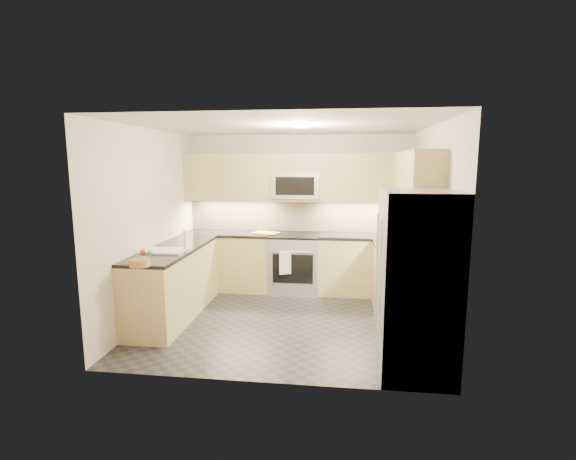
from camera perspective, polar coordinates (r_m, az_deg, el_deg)
The scene contains 35 objects.
floor at distance 5.64m, azimuth -0.45°, elevation -12.19°, with size 3.60×3.20×0.00m, color black.
ceiling at distance 5.27m, azimuth -0.48°, elevation 14.02°, with size 3.60×3.20×0.02m, color beige.
wall_back at distance 6.89m, azimuth 1.28°, elevation 2.47°, with size 3.60×0.02×2.50m, color beige.
wall_front at distance 3.76m, azimuth -3.66°, elevation -3.22°, with size 3.60×0.02×2.50m, color beige.
wall_left at distance 5.83m, azimuth -18.30°, elevation 0.77°, with size 0.02×3.20×2.50m, color beige.
wall_right at distance 5.38m, azimuth 18.89°, elevation 0.08°, with size 0.02×3.20×2.50m, color beige.
base_cab_back_left at distance 6.93m, azimuth -8.02°, elevation -4.29°, with size 1.42×0.60×0.90m, color tan.
base_cab_back_right at distance 6.71m, azimuth 10.32°, elevation -4.80°, with size 1.42×0.60×0.90m, color tan.
base_cab_right at distance 5.65m, azimuth 15.15°, elevation -7.65°, with size 0.60×1.70×0.90m, color tan.
base_cab_peninsula at distance 5.87m, azimuth -15.24°, elevation -7.01°, with size 0.60×2.00×0.90m, color tan.
countertop_back_left at distance 6.84m, azimuth -8.11°, elevation -0.46°, with size 1.42×0.63×0.04m, color black.
countertop_back_right at distance 6.62m, azimuth 10.44°, elevation -0.85°, with size 1.42×0.63×0.04m, color black.
countertop_right at distance 5.54m, azimuth 15.36°, elevation -2.99°, with size 0.63×1.70×0.04m, color black.
countertop_peninsula at distance 5.76m, azimuth -15.43°, elevation -2.52°, with size 0.63×2.00×0.04m, color black.
upper_cab_back at distance 6.67m, azimuth 1.15°, elevation 7.21°, with size 3.60×0.35×0.75m, color tan.
upper_cab_right at distance 5.57m, azimuth 16.85°, elevation 6.42°, with size 0.35×1.95×0.75m, color tan.
backsplash_back at distance 6.89m, azimuth 1.27°, elevation 2.01°, with size 3.60×0.01×0.51m, color tan.
backsplash_right at distance 5.83m, azimuth 17.93°, elevation 0.25°, with size 0.01×2.30×0.51m, color tan.
gas_range at distance 6.71m, azimuth 0.97°, elevation -4.61°, with size 0.76×0.65×0.91m, color #9EA1A6.
range_cooktop at distance 6.62m, azimuth 0.99°, elevation -0.74°, with size 0.76×0.65×0.03m, color black.
oven_door_glass at distance 6.39m, azimuth 0.66°, elevation -5.35°, with size 0.62×0.02×0.45m, color black.
oven_handle at distance 6.31m, azimuth 0.64°, elevation -3.03°, with size 0.02×0.02×0.60m, color #B2B5BA.
microwave at distance 6.65m, azimuth 1.12°, elevation 6.12°, with size 0.76×0.40×0.40m, color #ACAEB5.
microwave_door at distance 6.45m, azimuth 0.93°, elevation 6.03°, with size 0.60×0.01×0.28m, color black.
refrigerator at distance 4.29m, azimuth 17.15°, elevation -6.88°, with size 0.70×0.90×1.80m, color #A8ABB1.
fridge_handle_left at distance 4.05m, azimuth 12.42°, elevation -6.88°, with size 0.02×0.02×1.20m, color #B2B5BA.
fridge_handle_right at distance 4.40m, azimuth 12.00°, elevation -5.59°, with size 0.02×0.02×1.20m, color #B2B5BA.
sink_basin at distance 5.54m, azimuth -16.40°, elevation -3.44°, with size 0.52×0.38×0.16m, color white.
faucet at distance 5.41m, azimuth -13.96°, elevation -1.48°, with size 0.03×0.03×0.28m, color silver.
utensil_bowl at distance 6.49m, azimuth 14.18°, elevation -0.20°, with size 0.31×0.31×0.18m, color #51BE56.
cutting_board at distance 6.69m, azimuth -2.98°, elevation -0.38°, with size 0.39×0.27×0.01m, color orange.
fruit_basket at distance 4.83m, azimuth -19.60°, elevation -4.24°, with size 0.22×0.22×0.08m, color olive.
fruit_apple at distance 4.99m, azimuth -19.22°, elevation -2.89°, with size 0.06×0.06×0.06m, color #A42B12.
fruit_pear at distance 4.97m, azimuth -18.36°, elevation -2.89°, with size 0.07×0.07×0.07m, color #51BE51.
dish_towel_check at distance 6.34m, azimuth -0.39°, elevation -4.54°, with size 0.19×0.02×0.35m, color white.
Camera 1 is at (0.69, -5.21, 2.06)m, focal length 26.00 mm.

